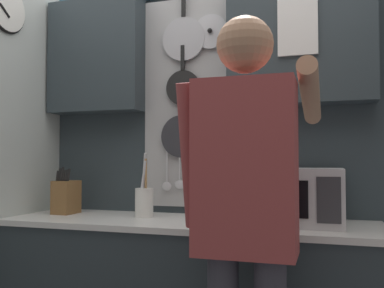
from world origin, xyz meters
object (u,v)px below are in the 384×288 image
Objects in this scene: utensil_crock at (144,200)px; person at (246,202)px; knife_block at (66,196)px; microwave at (294,196)px.

utensil_crock is 0.86m from person.
knife_block is 0.77× the size of utensil_crock.
person reaches higher than knife_block.
utensil_crock is 0.20× the size of person.
utensil_crock is at bearing 0.10° from knife_block.
microwave is 0.81m from utensil_crock.
microwave is 1.32× the size of utensil_crock.
knife_block is at bearing 179.98° from microwave.
microwave is at bearing -0.10° from utensil_crock.
person is at bearing -24.93° from knife_block.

